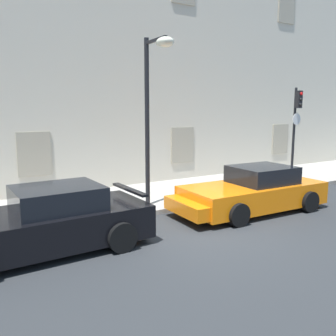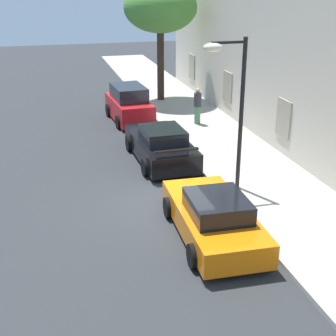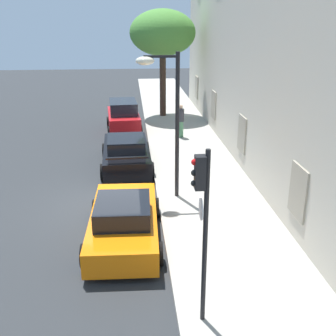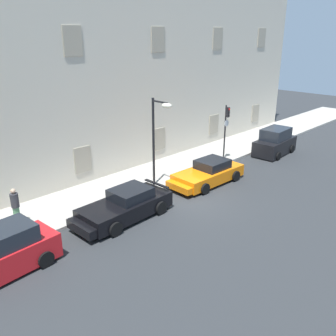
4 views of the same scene
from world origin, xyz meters
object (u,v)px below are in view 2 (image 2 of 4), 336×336
at_px(pedestrian_admiring, 198,106).
at_px(sportscar_red_lead, 159,144).
at_px(tree_near_kerb, 160,8).
at_px(street_lamp, 229,86).
at_px(hatchback_distant, 129,105).
at_px(sportscar_yellow_flank, 211,215).

bearing_deg(pedestrian_admiring, sportscar_red_lead, -36.44).
bearing_deg(tree_near_kerb, street_lamp, -4.40).
xyz_separation_m(tree_near_kerb, street_lamp, (12.82, -0.99, -1.57)).
bearing_deg(sportscar_red_lead, pedestrian_admiring, 143.56).
bearing_deg(hatchback_distant, tree_near_kerb, 143.88).
bearing_deg(hatchback_distant, sportscar_yellow_flank, 0.61).
distance_m(sportscar_yellow_flank, hatchback_distant, 11.92).
xyz_separation_m(tree_near_kerb, pedestrian_admiring, (5.23, 0.52, -4.19)).
bearing_deg(pedestrian_admiring, tree_near_kerb, -174.32).
relative_size(sportscar_red_lead, hatchback_distant, 1.28).
relative_size(tree_near_kerb, street_lamp, 1.30).
xyz_separation_m(sportscar_red_lead, pedestrian_admiring, (-3.88, 2.86, 0.42)).
bearing_deg(street_lamp, sportscar_red_lead, -159.97).
height_order(tree_near_kerb, street_lamp, tree_near_kerb).
xyz_separation_m(sportscar_red_lead, street_lamp, (3.72, 1.36, 3.03)).
xyz_separation_m(sportscar_red_lead, sportscar_yellow_flank, (6.24, -0.03, -0.03)).
bearing_deg(sportscar_yellow_flank, hatchback_distant, -179.39).
distance_m(tree_near_kerb, pedestrian_admiring, 6.72).
xyz_separation_m(hatchback_distant, street_lamp, (9.39, 1.52, 2.83)).
xyz_separation_m(hatchback_distant, pedestrian_admiring, (1.80, 3.02, 0.21)).
distance_m(sportscar_red_lead, tree_near_kerb, 10.47).
distance_m(hatchback_distant, pedestrian_admiring, 3.52).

